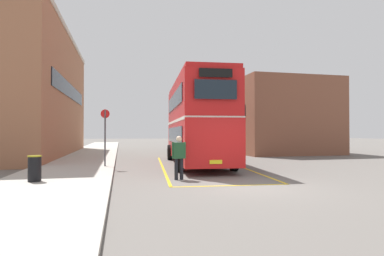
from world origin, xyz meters
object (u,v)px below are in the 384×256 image
object	(u,v)px
double_decker_bus	(196,121)
litter_bin	(35,168)
single_deck_bus	(189,134)
bus_stop_sign	(105,132)
pedestrian_boarding	(179,154)

from	to	relation	value
double_decker_bus	litter_bin	distance (m)	9.25
double_decker_bus	single_deck_bus	distance (m)	15.84
bus_stop_sign	single_deck_bus	bearing A→B (deg)	64.29
single_deck_bus	litter_bin	world-z (taller)	single_deck_bus
double_decker_bus	litter_bin	bearing A→B (deg)	-141.98
pedestrian_boarding	litter_bin	distance (m)	5.12
litter_bin	bus_stop_sign	distance (m)	5.16
single_deck_bus	litter_bin	distance (m)	23.43
double_decker_bus	single_deck_bus	world-z (taller)	double_decker_bus
single_deck_bus	double_decker_bus	bearing A→B (deg)	-100.90
litter_bin	single_deck_bus	bearing A→B (deg)	64.38
double_decker_bus	pedestrian_boarding	xyz separation A→B (m)	(-2.03, -5.40, -1.53)
pedestrian_boarding	single_deck_bus	bearing A→B (deg)	76.52
single_deck_bus	litter_bin	size ratio (longest dim) A/B	10.63
pedestrian_boarding	litter_bin	bearing A→B (deg)	-178.09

